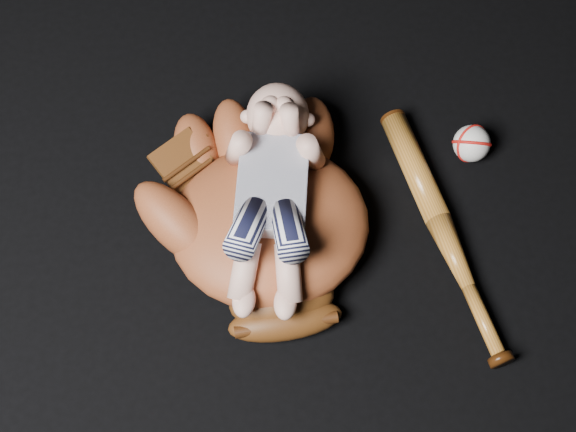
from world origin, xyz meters
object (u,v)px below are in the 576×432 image
Objects in this scene: newborn_baby at (271,200)px; baseball at (472,143)px; baseball_bat at (444,234)px; baseball_glove at (269,220)px.

newborn_baby is 0.39m from baseball.
newborn_baby reaches higher than baseball_bat.
baseball is (0.35, 0.14, -0.10)m from newborn_baby.
newborn_baby reaches higher than baseball.
baseball is at bearing 28.73° from newborn_baby.
baseball_glove is 1.18× the size of newborn_baby.
baseball is (0.35, 0.14, -0.04)m from baseball_glove.
newborn_baby is at bearing 175.09° from baseball_bat.
newborn_baby is 0.30m from baseball_bat.
newborn_baby is 5.99× the size of baseball.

